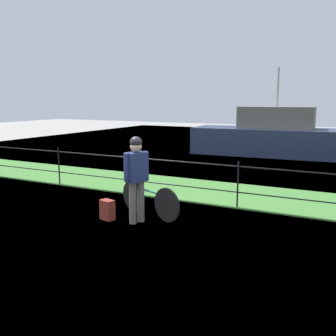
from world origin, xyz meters
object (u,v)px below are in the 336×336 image
Objects in this scene: bicycle_main at (149,199)px; terrier_dog at (137,167)px; moored_boat_near at (275,137)px; backpack_on_paving at (107,210)px; cyclist_person at (136,172)px; wooden_crate at (137,176)px.

bicycle_main is 5.07× the size of terrier_dog.
terrier_dog is 9.99m from moored_boat_near.
backpack_on_paving is 0.06× the size of moored_boat_near.
backpack_on_paving is at bearing -169.17° from cyclist_person.
moored_boat_near reaches higher than wooden_crate.
backpack_on_paving is (-0.62, -0.12, -0.80)m from cyclist_person.
wooden_crate is at bearing 85.18° from backpack_on_paving.
terrier_dog is 0.19× the size of cyclist_person.
cyclist_person is 0.24× the size of moored_boat_near.
terrier_dog is 0.05× the size of moored_boat_near.
wooden_crate is 0.74m from cyclist_person.
wooden_crate is 0.97× the size of backpack_on_paving.
terrier_dog is at bearing 160.91° from bicycle_main.
cyclist_person reaches higher than backpack_on_paving.
moored_boat_near is at bearing 86.02° from terrier_dog.
terrier_dog is 0.81× the size of backpack_on_paving.
backpack_on_paving is at bearing -95.15° from moored_boat_near.
bicycle_main is at bearing -19.09° from wooden_crate.
bicycle_main is at bearing -92.02° from moored_boat_near.
bicycle_main reaches higher than backpack_on_paving.
terrier_dog is 1.09m from backpack_on_paving.
wooden_crate is at bearing -94.12° from moored_boat_near.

